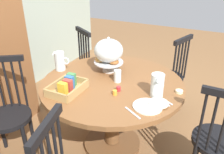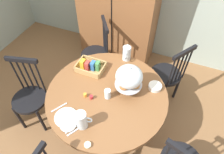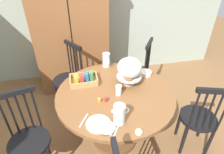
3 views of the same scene
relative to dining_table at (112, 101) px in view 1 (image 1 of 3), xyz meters
name	(u,v)px [view 1 (image 1 of 3)]	position (x,y,z in m)	size (l,w,h in m)	color
ground_plane	(124,150)	(0.00, -0.13, -0.54)	(10.00, 10.00, 0.00)	brown
dining_table	(112,101)	(0.00, 0.00, 0.00)	(1.27, 1.27, 0.74)	brown
windsor_chair_near_window	(75,72)	(0.53, 0.77, -0.09)	(0.46, 0.46, 0.97)	black
windsor_chair_by_cabinet	(9,116)	(-0.50, 0.79, -0.09)	(0.46, 0.46, 0.97)	black
windsor_chair_far_side	(218,143)	(-0.05, -0.93, -0.09)	(0.40, 0.40, 0.97)	black
windsor_chair_host_seat	(168,78)	(0.88, -0.30, -0.09)	(0.43, 0.42, 0.97)	black
pastry_stand_with_dome	(109,52)	(0.19, 0.13, 0.40)	(0.28, 0.28, 0.34)	silver
orange_juice_pitcher	(157,86)	(-0.06, -0.42, 0.29)	(0.18, 0.10, 0.19)	silver
milk_pitcher	(60,62)	(0.01, 0.57, 0.28)	(0.10, 0.18, 0.18)	silver
cereal_basket	(68,87)	(-0.31, 0.25, 0.24)	(0.32, 0.24, 0.12)	tan
china_plate_large	(147,106)	(-0.24, -0.41, 0.21)	(0.22, 0.22, 0.01)	white
china_plate_small	(159,103)	(-0.18, -0.47, 0.22)	(0.15, 0.15, 0.01)	white
cereal_bowl	(108,58)	(0.45, 0.26, 0.22)	(0.14, 0.14, 0.04)	white
drinking_glass	(118,76)	(0.03, -0.04, 0.25)	(0.06, 0.06, 0.11)	silver
butter_dish	(179,92)	(0.07, -0.57, 0.21)	(0.06, 0.06, 0.02)	beige
jam_jar_strawberry	(118,89)	(-0.12, -0.12, 0.22)	(0.04, 0.04, 0.04)	#B7282D
jam_jar_apricot	(115,93)	(-0.19, -0.12, 0.22)	(0.04, 0.04, 0.04)	orange
table_knife	(161,101)	(-0.12, -0.48, 0.20)	(0.17, 0.01, 0.01)	silver
dinner_fork	(164,100)	(-0.09, -0.49, 0.20)	(0.17, 0.01, 0.01)	silver
soup_spoon	(132,113)	(-0.36, -0.34, 0.20)	(0.17, 0.01, 0.01)	silver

